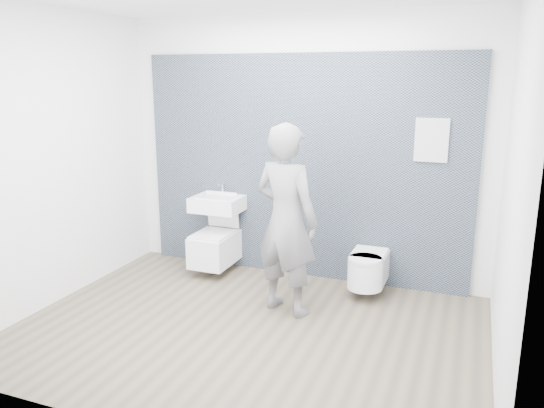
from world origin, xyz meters
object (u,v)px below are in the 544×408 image
at_px(washbasin, 217,203).
at_px(toilet_square, 215,246).
at_px(visitor, 286,220).
at_px(toilet_rounded, 367,269).

relative_size(washbasin, toilet_square, 0.69).
relative_size(washbasin, visitor, 0.31).
distance_m(toilet_rounded, visitor, 1.10).
distance_m(washbasin, toilet_square, 0.48).
xyz_separation_m(toilet_square, toilet_rounded, (1.72, -0.01, -0.03)).
relative_size(toilet_square, toilet_rounded, 1.33).
distance_m(washbasin, toilet_rounded, 1.80).
bearing_deg(visitor, washbasin, -18.75).
bearing_deg(visitor, toilet_square, -15.69).
bearing_deg(washbasin, toilet_square, -90.00).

